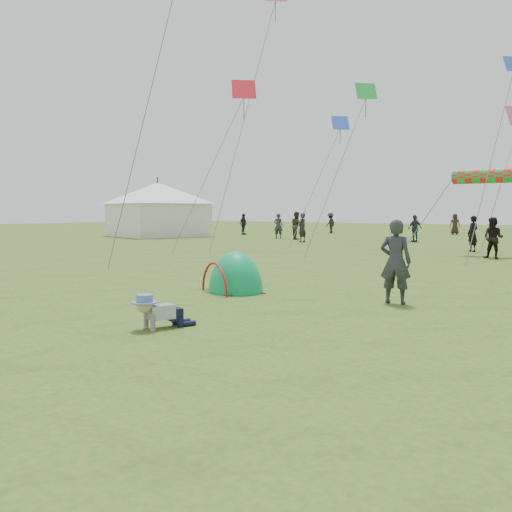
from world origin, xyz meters
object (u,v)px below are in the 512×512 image
Objects in this scene: popup_tent at (236,292)px; event_marquee at (158,208)px; standing_adult at (396,262)px; crawling_toddler at (157,311)px.

event_marquee is at bearing 166.20° from popup_tent.
standing_adult is at bearing 36.15° from popup_tent.
popup_tent is at bearing 131.96° from crawling_toddler.
popup_tent reaches higher than crawling_toddler.
popup_tent is (-1.70, 3.87, -0.29)m from crawling_toddler.
popup_tent is 29.03m from event_marquee.
event_marquee is (-26.37, 17.12, 1.22)m from standing_adult.
popup_tent is 1.11× the size of standing_adult.
crawling_toddler is 4.24m from popup_tent.
standing_adult is at bearing -19.56° from event_marquee.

